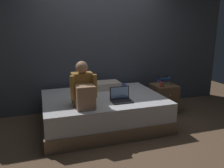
% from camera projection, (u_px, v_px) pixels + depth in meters
% --- Properties ---
extents(ground_plane, '(8.00, 8.00, 0.00)m').
position_uv_depth(ground_plane, '(120.00, 130.00, 3.70)').
color(ground_plane, brown).
extents(wall_back, '(5.60, 0.10, 2.70)m').
position_uv_depth(wall_back, '(100.00, 42.00, 4.48)').
color(wall_back, '#424751').
rests_on(wall_back, ground_plane).
extents(bed, '(2.00, 1.50, 0.51)m').
position_uv_depth(bed, '(103.00, 110.00, 3.85)').
color(bed, '#7A6047').
rests_on(bed, ground_plane).
extents(nightstand, '(0.44, 0.46, 0.55)m').
position_uv_depth(nightstand, '(164.00, 98.00, 4.43)').
color(nightstand, brown).
rests_on(nightstand, ground_plane).
extents(person_sitting, '(0.39, 0.44, 0.66)m').
position_uv_depth(person_sitting, '(83.00, 89.00, 3.27)').
color(person_sitting, olive).
rests_on(person_sitting, bed).
extents(laptop, '(0.32, 0.23, 0.22)m').
position_uv_depth(laptop, '(121.00, 98.00, 3.52)').
color(laptop, black).
rests_on(laptop, bed).
extents(pillow, '(0.56, 0.36, 0.13)m').
position_uv_depth(pillow, '(105.00, 85.00, 4.24)').
color(pillow, beige).
rests_on(pillow, bed).
extents(book_stack, '(0.23, 0.16, 0.18)m').
position_uv_depth(book_stack, '(163.00, 80.00, 4.37)').
color(book_stack, gold).
rests_on(book_stack, nightstand).
extents(mug, '(0.08, 0.08, 0.09)m').
position_uv_depth(mug, '(162.00, 84.00, 4.20)').
color(mug, '#933833').
rests_on(mug, nightstand).
extents(clothes_pile, '(0.31, 0.16, 0.10)m').
position_uv_depth(clothes_pile, '(120.00, 86.00, 4.24)').
color(clothes_pile, '#3D4C8E').
rests_on(clothes_pile, bed).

